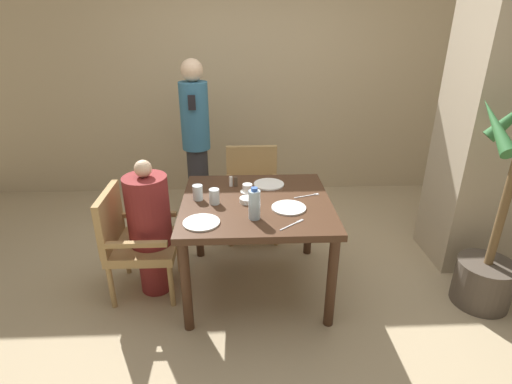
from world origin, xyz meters
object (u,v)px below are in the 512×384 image
at_px(bowl_small, 247,200).
at_px(water_bottle, 254,204).
at_px(teacup_with_saucer, 247,189).
at_px(plate_dessert_center, 201,223).
at_px(plate_main_right, 269,184).
at_px(standing_host, 196,138).
at_px(chair_left_side, 133,238).
at_px(potted_palm, 493,248).
at_px(diner_in_left_chair, 150,227).
at_px(plate_main_left, 289,208).
at_px(glass_tall_near, 214,196).
at_px(chair_far_side, 252,188).
at_px(glass_tall_mid, 198,193).

relative_size(bowl_small, water_bottle, 0.50).
bearing_deg(bowl_small, teacup_with_saucer, 88.26).
xyz_separation_m(plate_dessert_center, bowl_small, (0.31, 0.31, 0.01)).
xyz_separation_m(plate_dessert_center, teacup_with_saucer, (0.32, 0.50, 0.02)).
bearing_deg(plate_main_right, standing_host, 125.29).
distance_m(chair_left_side, teacup_with_saucer, 0.95).
distance_m(standing_host, potted_palm, 2.75).
relative_size(plate_main_right, water_bottle, 1.09).
distance_m(diner_in_left_chair, plate_main_left, 1.06).
height_order(standing_host, potted_palm, potted_palm).
relative_size(standing_host, bowl_small, 14.53).
bearing_deg(plate_main_right, teacup_with_saucer, -142.52).
height_order(bowl_small, water_bottle, water_bottle).
bearing_deg(plate_dessert_center, standing_host, 96.37).
bearing_deg(glass_tall_near, potted_palm, -7.11).
bearing_deg(standing_host, glass_tall_near, -79.01).
bearing_deg(bowl_small, plate_main_left, -21.44).
distance_m(potted_palm, glass_tall_near, 2.05).
height_order(chair_far_side, teacup_with_saucer, chair_far_side).
bearing_deg(water_bottle, chair_far_side, 88.81).
distance_m(chair_left_side, plate_main_left, 1.21).
xyz_separation_m(diner_in_left_chair, potted_palm, (2.50, -0.28, -0.08)).
bearing_deg(diner_in_left_chair, bowl_small, -1.46).
height_order(potted_palm, plate_main_left, potted_palm).
xyz_separation_m(teacup_with_saucer, glass_tall_near, (-0.25, -0.20, 0.03)).
relative_size(plate_main_left, plate_dessert_center, 1.00).
distance_m(diner_in_left_chair, plate_main_right, 0.99).
bearing_deg(glass_tall_mid, plate_main_right, 25.19).
height_order(diner_in_left_chair, glass_tall_near, diner_in_left_chair).
xyz_separation_m(standing_host, plate_main_right, (0.67, -0.95, -0.13)).
relative_size(chair_left_side, potted_palm, 0.51).
xyz_separation_m(chair_far_side, teacup_with_saucer, (-0.06, -0.75, 0.32)).
relative_size(chair_left_side, plate_main_right, 3.45).
bearing_deg(plate_dessert_center, chair_left_side, 149.47).
bearing_deg(plate_main_left, chair_left_side, 173.44).
height_order(chair_left_side, glass_tall_near, glass_tall_near).
bearing_deg(standing_host, chair_far_side, -31.16).
height_order(potted_palm, plate_dessert_center, potted_palm).
height_order(potted_palm, teacup_with_saucer, potted_palm).
bearing_deg(diner_in_left_chair, glass_tall_near, -3.27).
relative_size(chair_far_side, potted_palm, 0.51).
relative_size(potted_palm, plate_main_left, 6.79).
xyz_separation_m(chair_far_side, potted_palm, (1.70, -1.19, 0.02)).
relative_size(teacup_with_saucer, bowl_small, 0.99).
xyz_separation_m(diner_in_left_chair, glass_tall_mid, (0.37, 0.05, 0.26)).
bearing_deg(glass_tall_near, bowl_small, 2.28).
bearing_deg(plate_main_right, bowl_small, -119.47).
height_order(bowl_small, glass_tall_mid, glass_tall_mid).
bearing_deg(chair_left_side, chair_far_side, 44.29).
xyz_separation_m(chair_left_side, glass_tall_mid, (0.50, 0.05, 0.35)).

